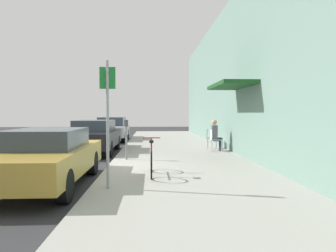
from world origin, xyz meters
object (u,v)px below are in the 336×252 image
object	(u,v)px
parked_car_2	(112,129)
parking_meter	(126,136)
street_sign	(108,114)
bicycle_0	(151,161)
parked_car_0	(46,156)
parked_car_1	(94,136)
cafe_chair_1	(210,137)
cafe_chair_0	(214,139)
seated_patron_0	(216,134)

from	to	relation	value
parked_car_2	parking_meter	distance (m)	8.83
street_sign	bicycle_0	distance (m)	2.00
parked_car_0	bicycle_0	size ratio (longest dim) A/B	2.57
parked_car_1	cafe_chair_1	xyz separation A→B (m)	(4.95, 0.46, -0.09)
bicycle_0	cafe_chair_0	world-z (taller)	bicycle_0
cafe_chair_0	seated_patron_0	distance (m)	0.20
parked_car_1	parked_car_2	xyz separation A→B (m)	(0.00, 5.92, 0.02)
parking_meter	cafe_chair_0	distance (m)	4.10
parked_car_0	bicycle_0	xyz separation A→B (m)	(2.38, 0.61, -0.21)
parking_meter	parked_car_1	bearing A→B (deg)	119.21
parked_car_1	cafe_chair_1	world-z (taller)	parked_car_1
parked_car_0	parking_meter	distance (m)	3.67
street_sign	seated_patron_0	distance (m)	7.30
parking_meter	seated_patron_0	world-z (taller)	parking_meter
parking_meter	street_sign	bearing A→B (deg)	-90.70
bicycle_0	cafe_chair_0	size ratio (longest dim) A/B	1.97
parked_car_0	street_sign	size ratio (longest dim) A/B	1.69
cafe_chair_0	cafe_chair_1	size ratio (longest dim) A/B	1.00
cafe_chair_1	street_sign	bearing A→B (deg)	-115.26
cafe_chair_0	cafe_chair_1	xyz separation A→B (m)	(0.00, 0.96, 0.00)
parking_meter	parked_car_0	bearing A→B (deg)	-115.02
street_sign	bicycle_0	bearing A→B (deg)	57.11
bicycle_0	seated_patron_0	size ratio (longest dim) A/B	1.33
street_sign	cafe_chair_0	bearing A→B (deg)	61.51
bicycle_0	seated_patron_0	world-z (taller)	seated_patron_0
street_sign	seated_patron_0	xyz separation A→B (m)	(3.51, 6.35, -0.82)
parked_car_0	parked_car_1	bearing A→B (deg)	90.00
bicycle_0	parked_car_1	bearing A→B (deg)	113.49
seated_patron_0	cafe_chair_1	world-z (taller)	seated_patron_0
cafe_chair_0	cafe_chair_1	world-z (taller)	same
parking_meter	cafe_chair_1	distance (m)	4.70
cafe_chair_0	parked_car_1	bearing A→B (deg)	174.25
parking_meter	street_sign	xyz separation A→B (m)	(-0.05, -4.08, 0.75)
parked_car_0	parked_car_1	distance (m)	6.09
parked_car_1	cafe_chair_1	distance (m)	4.97
seated_patron_0	street_sign	bearing A→B (deg)	-118.92
parked_car_2	seated_patron_0	xyz separation A→B (m)	(5.01, -6.42, 0.08)
street_sign	seated_patron_0	world-z (taller)	street_sign
cafe_chair_0	seated_patron_0	xyz separation A→B (m)	(0.06, -0.00, 0.19)
bicycle_0	seated_patron_0	xyz separation A→B (m)	(2.62, 4.98, 0.34)
street_sign	seated_patron_0	bearing A→B (deg)	61.08
parked_car_2	cafe_chair_0	size ratio (longest dim) A/B	5.06
parked_car_0	parking_meter	size ratio (longest dim) A/B	3.33
parked_car_2	parking_meter	size ratio (longest dim) A/B	3.33
parked_car_1	cafe_chair_1	bearing A→B (deg)	5.33
street_sign	bicycle_0	world-z (taller)	street_sign
parked_car_1	seated_patron_0	bearing A→B (deg)	-5.71
parking_meter	parked_car_2	bearing A→B (deg)	100.11
cafe_chair_0	bicycle_0	bearing A→B (deg)	-117.22
parked_car_0	street_sign	distance (m)	1.93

